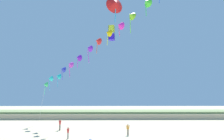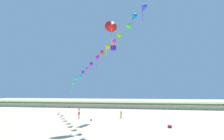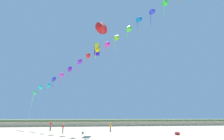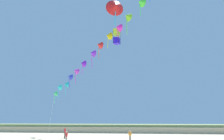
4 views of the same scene
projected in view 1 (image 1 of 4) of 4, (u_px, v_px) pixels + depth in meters
dune_ridge at (121, 114)px, 54.60m from camera, size 120.00×12.84×1.81m
person_near_left at (128, 129)px, 28.29m from camera, size 0.54×0.21×1.56m
person_near_right at (60, 124)px, 32.55m from camera, size 0.53×0.45×1.75m
person_mid_center at (68, 132)px, 25.61m from camera, size 0.28×0.50×1.49m
kite_banner_string at (107, 34)px, 29.24m from camera, size 27.37×27.27×22.00m
large_kite_low_lead at (115, 4)px, 29.54m from camera, size 2.85×2.04×4.25m
large_kite_mid_trail at (112, 33)px, 34.28m from camera, size 1.13×1.13×2.54m
beach_ball at (90, 140)px, 23.80m from camera, size 0.36×0.36×0.36m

